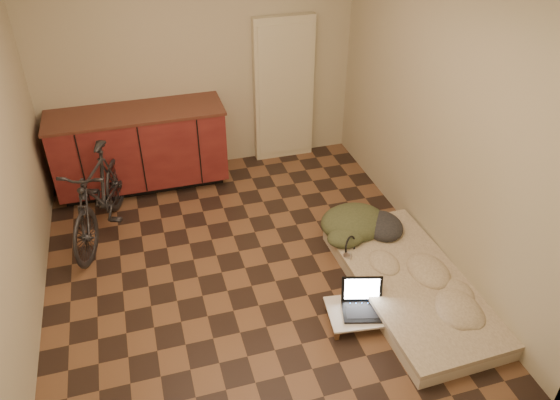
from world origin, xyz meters
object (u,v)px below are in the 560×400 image
object	(u,v)px
futon	(410,285)
lap_desk	(366,311)
laptop	(363,304)
bicycle	(98,192)

from	to	relation	value
futon	lap_desk	distance (m)	0.53
lap_desk	laptop	xyz separation A→B (m)	(-0.02, 0.03, 0.06)
bicycle	laptop	world-z (taller)	bicycle
lap_desk	laptop	world-z (taller)	laptop
bicycle	futon	distance (m)	3.01
laptop	bicycle	bearing A→B (deg)	153.54
futon	bicycle	bearing A→B (deg)	145.52
futon	laptop	xyz separation A→B (m)	(-0.52, -0.16, 0.07)
bicycle	laptop	xyz separation A→B (m)	(1.98, -1.78, -0.33)
futon	lap_desk	world-z (taller)	futon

